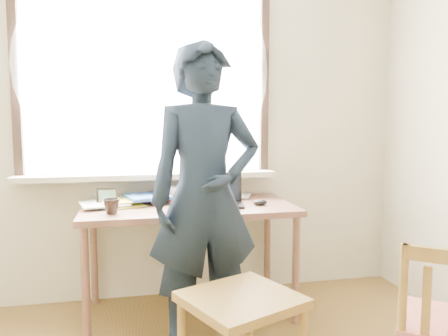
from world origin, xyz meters
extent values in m
cube|color=beige|center=(0.00, 2.00, 1.30)|extent=(3.50, 0.02, 2.60)
cube|color=white|center=(-0.20, 1.99, 1.60)|extent=(1.70, 0.01, 1.30)
cube|color=black|center=(-0.20, 1.97, 0.92)|extent=(1.82, 0.06, 0.06)
cube|color=black|center=(-1.08, 1.97, 1.60)|extent=(0.06, 0.06, 1.30)
cube|color=black|center=(0.68, 1.97, 1.60)|extent=(0.06, 0.06, 1.30)
cube|color=beige|center=(-0.20, 1.90, 0.93)|extent=(1.85, 0.20, 0.04)
cube|color=white|center=(-0.20, 1.91, 1.70)|extent=(1.95, 0.02, 1.65)
cube|color=brown|center=(0.05, 1.63, 0.74)|extent=(1.41, 0.71, 0.04)
cylinder|color=brown|center=(-0.60, 1.33, 0.36)|extent=(0.05, 0.05, 0.72)
cylinder|color=brown|center=(-0.60, 1.93, 0.36)|extent=(0.05, 0.05, 0.72)
cylinder|color=brown|center=(0.71, 1.33, 0.36)|extent=(0.05, 0.05, 0.72)
cylinder|color=brown|center=(0.71, 1.93, 0.36)|extent=(0.05, 0.05, 0.72)
cube|color=black|center=(0.25, 1.55, 0.76)|extent=(0.34, 0.27, 0.02)
cube|color=black|center=(0.27, 1.66, 0.87)|extent=(0.32, 0.11, 0.21)
cube|color=black|center=(0.27, 1.66, 0.87)|extent=(0.28, 0.09, 0.17)
cube|color=black|center=(0.25, 1.54, 0.77)|extent=(0.29, 0.17, 0.00)
imported|color=white|center=(-0.02, 1.84, 0.81)|extent=(0.14, 0.14, 0.10)
imported|color=black|center=(-0.45, 1.45, 0.80)|extent=(0.14, 0.14, 0.09)
ellipsoid|color=black|center=(0.52, 1.53, 0.78)|extent=(0.10, 0.07, 0.04)
cube|color=white|center=(-0.48, 1.72, 0.76)|extent=(0.29, 0.26, 0.02)
cube|color=white|center=(-0.01, 1.89, 0.76)|extent=(0.31, 0.29, 0.01)
cube|color=#AB231F|center=(-0.41, 1.74, 0.77)|extent=(0.26, 0.30, 0.01)
cube|color=white|center=(-0.10, 1.92, 0.78)|extent=(0.30, 0.27, 0.01)
cube|color=yellow|center=(-0.51, 1.69, 0.78)|extent=(0.30, 0.34, 0.01)
cube|color=#3154A0|center=(0.05, 1.92, 0.78)|extent=(0.33, 0.35, 0.01)
cube|color=white|center=(-0.36, 1.77, 0.79)|extent=(0.21, 0.28, 0.02)
cube|color=white|center=(0.07, 1.77, 0.79)|extent=(0.28, 0.30, 0.02)
cube|color=#3154A0|center=(-0.43, 1.83, 0.80)|extent=(0.34, 0.35, 0.02)
cube|color=#AB231F|center=(-0.51, 1.72, 0.80)|extent=(0.28, 0.28, 0.02)
imported|color=white|center=(-0.41, 1.87, 0.77)|extent=(0.31, 0.33, 0.02)
imported|color=white|center=(0.39, 1.91, 0.77)|extent=(0.24, 0.27, 0.02)
cube|color=black|center=(-0.49, 1.73, 0.81)|extent=(0.14, 0.02, 0.11)
cube|color=#2B622C|center=(-0.49, 1.73, 0.81)|extent=(0.11, 0.01, 0.08)
cube|color=olive|center=(0.17, 0.66, 0.48)|extent=(0.64, 0.63, 0.04)
cylinder|color=olive|center=(0.28, 0.93, 0.23)|extent=(0.04, 0.04, 0.46)
cylinder|color=olive|center=(0.67, 0.15, 0.63)|extent=(0.03, 0.03, 0.45)
cube|color=olive|center=(0.73, 0.10, 0.61)|extent=(0.04, 0.03, 0.36)
imported|color=black|center=(0.08, 1.17, 0.88)|extent=(0.67, 0.46, 1.77)
camera|label=1|loc=(-0.33, -1.26, 1.32)|focal=35.00mm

